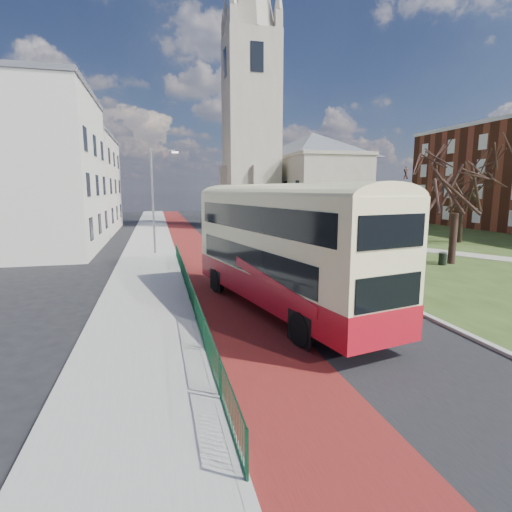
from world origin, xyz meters
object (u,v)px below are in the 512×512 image
object	(u,v)px
winter_tree_far	(463,186)
bus	(281,243)
streetlamp	(155,196)
winter_tree_near	(458,172)
litter_bin	(443,258)

from	to	relation	value
winter_tree_far	bus	bearing A→B (deg)	-144.41
streetlamp	bus	bearing A→B (deg)	-73.00
streetlamp	winter_tree_near	size ratio (longest dim) A/B	0.90
streetlamp	winter_tree_far	xyz separation A→B (m)	(28.18, 0.16, 0.80)
streetlamp	bus	distance (m)	17.25
winter_tree_near	litter_bin	world-z (taller)	winter_tree_near
bus	winter_tree_near	size ratio (longest dim) A/B	1.41
winter_tree_near	litter_bin	bearing A→B (deg)	-162.92
winter_tree_far	litter_bin	world-z (taller)	winter_tree_far
winter_tree_far	litter_bin	bearing A→B (deg)	-134.94
bus	winter_tree_far	world-z (taller)	winter_tree_far
winter_tree_near	streetlamp	bearing A→B (deg)	155.13
streetlamp	winter_tree_far	distance (m)	28.20
winter_tree_near	bus	bearing A→B (deg)	-153.34
streetlamp	litter_bin	distance (m)	21.29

